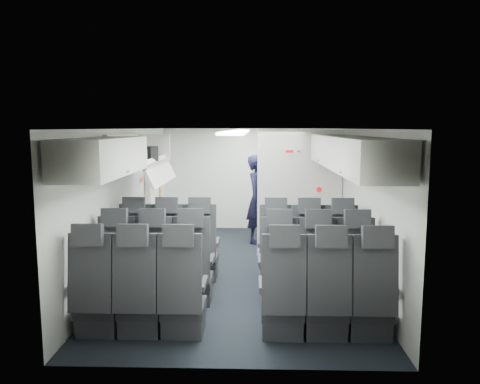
# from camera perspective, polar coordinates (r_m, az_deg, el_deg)

# --- Properties ---
(cabin_shell) EXTENTS (3.41, 6.01, 2.16)m
(cabin_shell) POSITION_cam_1_polar(r_m,az_deg,el_deg) (7.05, -0.09, -0.65)
(cabin_shell) COLOR black
(cabin_shell) RESTS_ON ground
(seat_row_front) EXTENTS (3.33, 0.56, 1.24)m
(seat_row_front) POSITION_cam_1_polar(r_m,az_deg,el_deg) (6.68, -0.24, -7.46)
(seat_row_front) COLOR #26272A
(seat_row_front) RESTS_ON cabin_shell
(seat_row_mid) EXTENTS (3.33, 0.56, 1.24)m
(seat_row_mid) POSITION_cam_1_polar(r_m,az_deg,el_deg) (5.82, -0.53, -9.80)
(seat_row_mid) COLOR #26272A
(seat_row_mid) RESTS_ON cabin_shell
(seat_row_rear) EXTENTS (3.33, 0.56, 1.24)m
(seat_row_rear) POSITION_cam_1_polar(r_m,az_deg,el_deg) (4.97, -0.94, -12.95)
(seat_row_rear) COLOR #26272A
(seat_row_rear) RESTS_ON cabin_shell
(overhead_bin_left_rear) EXTENTS (0.53, 1.80, 0.40)m
(overhead_bin_left_rear) POSITION_cam_1_polar(r_m,az_deg,el_deg) (5.24, -16.34, 4.17)
(overhead_bin_left_rear) COLOR silver
(overhead_bin_left_rear) RESTS_ON cabin_shell
(overhead_bin_left_front_open) EXTENTS (0.64, 1.70, 0.72)m
(overhead_bin_left_front_open) POSITION_cam_1_polar(r_m,az_deg,el_deg) (6.94, -12.19, 4.12)
(overhead_bin_left_front_open) COLOR #9E9E93
(overhead_bin_left_front_open) RESTS_ON cabin_shell
(overhead_bin_right_rear) EXTENTS (0.53, 1.80, 0.40)m
(overhead_bin_right_rear) POSITION_cam_1_polar(r_m,az_deg,el_deg) (5.12, 15.09, 4.14)
(overhead_bin_right_rear) COLOR silver
(overhead_bin_right_rear) RESTS_ON cabin_shell
(overhead_bin_right_front) EXTENTS (0.53, 1.70, 0.40)m
(overhead_bin_right_front) POSITION_cam_1_polar(r_m,az_deg,el_deg) (6.83, 11.70, 5.11)
(overhead_bin_right_front) COLOR silver
(overhead_bin_right_front) RESTS_ON cabin_shell
(bulkhead_partition) EXTENTS (1.40, 0.15, 2.13)m
(bulkhead_partition) POSITION_cam_1_polar(r_m,az_deg,el_deg) (7.88, 7.22, -0.17)
(bulkhead_partition) COLOR silver
(bulkhead_partition) RESTS_ON cabin_shell
(galley_unit) EXTENTS (0.85, 0.52, 1.90)m
(galley_unit) POSITION_cam_1_polar(r_m,az_deg,el_deg) (9.79, 5.96, 0.67)
(galley_unit) COLOR #939399
(galley_unit) RESTS_ON cabin_shell
(boarding_door) EXTENTS (0.12, 1.27, 1.86)m
(boarding_door) POSITION_cam_1_polar(r_m,az_deg,el_deg) (8.81, -10.50, -0.19)
(boarding_door) COLOR silver
(boarding_door) RESTS_ON cabin_shell
(flight_attendant) EXTENTS (0.60, 0.71, 1.67)m
(flight_attendant) POSITION_cam_1_polar(r_m,az_deg,el_deg) (8.82, 2.21, -0.84)
(flight_attendant) COLOR black
(flight_attendant) RESTS_ON ground
(carry_on_bag) EXTENTS (0.45, 0.35, 0.24)m
(carry_on_bag) POSITION_cam_1_polar(r_m,az_deg,el_deg) (6.90, -11.92, 4.45)
(carry_on_bag) COLOR black
(carry_on_bag) RESTS_ON overhead_bin_left_front_open
(papers) EXTENTS (0.19, 0.06, 0.14)m
(papers) POSITION_cam_1_polar(r_m,az_deg,el_deg) (8.74, 3.47, 0.79)
(papers) COLOR white
(papers) RESTS_ON flight_attendant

